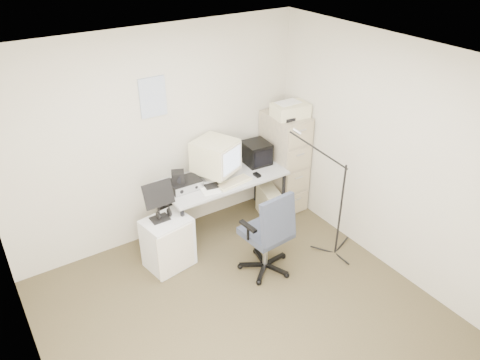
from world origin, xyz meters
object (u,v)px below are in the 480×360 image
office_chair (266,231)px  side_cart (168,243)px  desk (223,202)px  filing_cabinet (284,161)px

office_chair → side_cart: 1.10m
desk → office_chair: office_chair is taller
filing_cabinet → desk: 0.99m
side_cart → desk: bearing=8.3°
filing_cabinet → desk: filing_cabinet is taller
office_chair → side_cart: office_chair is taller
office_chair → filing_cabinet: bearing=39.7°
desk → office_chair: size_ratio=1.45×
desk → side_cart: (-0.89, -0.28, -0.06)m
filing_cabinet → side_cart: 1.90m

